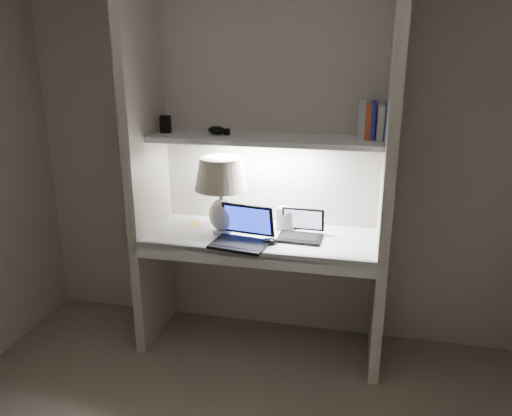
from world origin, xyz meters
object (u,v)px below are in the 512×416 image
(book_row, at_px, (376,121))
(laptop_main, at_px, (243,235))
(laptop_netbook, at_px, (301,231))
(table_lamp, at_px, (221,183))
(speaker, at_px, (286,219))

(book_row, bearing_deg, laptop_main, -155.96)
(laptop_netbook, bearing_deg, table_lamp, -174.82)
(book_row, bearing_deg, table_lamp, -168.49)
(laptop_netbook, bearing_deg, speaker, 138.35)
(table_lamp, bearing_deg, speaker, 18.45)
(laptop_main, distance_m, laptop_netbook, 0.37)
(speaker, distance_m, book_row, 0.81)
(table_lamp, xyz_separation_m, speaker, (0.39, 0.13, -0.25))
(laptop_main, xyz_separation_m, speaker, (0.22, 0.27, 0.02))
(laptop_main, relative_size, laptop_netbook, 1.33)
(table_lamp, bearing_deg, book_row, 11.51)
(laptop_netbook, bearing_deg, laptop_main, -150.54)
(laptop_main, bearing_deg, laptop_netbook, 35.83)
(laptop_main, height_order, book_row, book_row)
(laptop_netbook, bearing_deg, book_row, 23.38)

